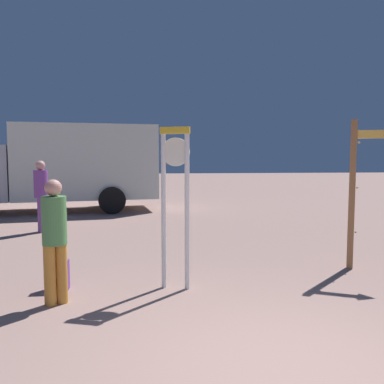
# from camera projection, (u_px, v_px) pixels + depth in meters

# --- Properties ---
(ground_plane) EXTENTS (80.00, 80.00, 0.00)m
(ground_plane) POSITION_uv_depth(u_px,v_px,m) (284.00, 375.00, 3.71)
(ground_plane) COLOR gray
(standing_clock) EXTENTS (0.44, 0.21, 2.37)m
(standing_clock) POSITION_uv_depth(u_px,v_px,m) (175.00, 191.00, 6.00)
(standing_clock) COLOR silver
(standing_clock) RESTS_ON ground_plane
(arrow_sign) EXTENTS (0.90, 0.54, 2.56)m
(arrow_sign) POSITION_uv_depth(u_px,v_px,m) (370.00, 170.00, 6.95)
(arrow_sign) COLOR #9C693F
(arrow_sign) RESTS_ON ground_plane
(person_near_clock) EXTENTS (0.32, 0.32, 1.65)m
(person_near_clock) POSITION_uv_depth(u_px,v_px,m) (55.00, 235.00, 5.39)
(person_near_clock) COLOR orange
(person_near_clock) RESTS_ON ground_plane
(backpack) EXTENTS (0.30, 0.18, 0.44)m
(backpack) POSITION_uv_depth(u_px,v_px,m) (59.00, 275.00, 6.05)
(backpack) COLOR #6E3999
(backpack) RESTS_ON ground_plane
(person_distant) EXTENTS (0.35, 0.35, 1.82)m
(person_distant) POSITION_uv_depth(u_px,v_px,m) (41.00, 192.00, 10.48)
(person_distant) COLOR #7E4794
(person_distant) RESTS_ON ground_plane
(box_truck_near) EXTENTS (7.30, 3.44, 2.99)m
(box_truck_near) POSITION_uv_depth(u_px,v_px,m) (63.00, 165.00, 14.36)
(box_truck_near) COLOR silver
(box_truck_near) RESTS_ON ground_plane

